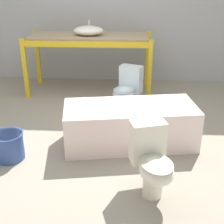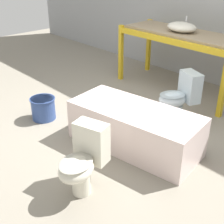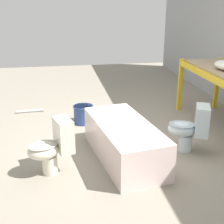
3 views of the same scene
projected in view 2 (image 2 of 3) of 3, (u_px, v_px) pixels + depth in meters
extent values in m
plane|color=gray|center=(123.00, 123.00, 4.46)|extent=(12.00, 12.00, 0.00)
cube|color=gold|center=(121.00, 53.00, 5.76)|extent=(0.07, 0.07, 1.02)
cube|color=gold|center=(224.00, 84.00, 4.40)|extent=(0.07, 0.07, 1.02)
cube|color=gold|center=(149.00, 45.00, 6.23)|extent=(0.07, 0.07, 1.02)
cube|color=gold|center=(168.00, 41.00, 4.88)|extent=(2.08, 0.06, 0.09)
cube|color=gold|center=(196.00, 33.00, 5.35)|extent=(2.08, 0.06, 0.09)
cube|color=#998466|center=(183.00, 33.00, 5.09)|extent=(2.01, 0.71, 0.04)
ellipsoid|color=silver|center=(182.00, 27.00, 5.02)|extent=(0.50, 0.38, 0.16)
cylinder|color=silver|center=(186.00, 19.00, 5.02)|extent=(0.02, 0.02, 0.08)
cube|color=silver|center=(135.00, 128.00, 3.82)|extent=(1.70, 0.93, 0.52)
cube|color=beige|center=(135.00, 117.00, 3.75)|extent=(1.61, 0.84, 0.22)
cylinder|color=silver|center=(81.00, 183.00, 3.12)|extent=(0.19, 0.19, 0.24)
ellipsoid|color=silver|center=(76.00, 169.00, 2.97)|extent=(0.42, 0.47, 0.22)
ellipsoid|color=#B3AF9F|center=(76.00, 163.00, 2.94)|extent=(0.39, 0.45, 0.03)
cube|color=silver|center=(91.00, 142.00, 3.11)|extent=(0.37, 0.27, 0.42)
cylinder|color=silver|center=(175.00, 112.00, 4.49)|extent=(0.19, 0.19, 0.24)
ellipsoid|color=silver|center=(172.00, 100.00, 4.37)|extent=(0.45, 0.49, 0.22)
ellipsoid|color=#9FAFB7|center=(173.00, 95.00, 4.34)|extent=(0.42, 0.46, 0.03)
cube|color=silver|center=(190.00, 87.00, 4.38)|extent=(0.38, 0.30, 0.42)
cylinder|color=#334C8C|center=(43.00, 108.00, 4.51)|extent=(0.34, 0.34, 0.32)
cylinder|color=#334C8C|center=(42.00, 99.00, 4.44)|extent=(0.36, 0.36, 0.02)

